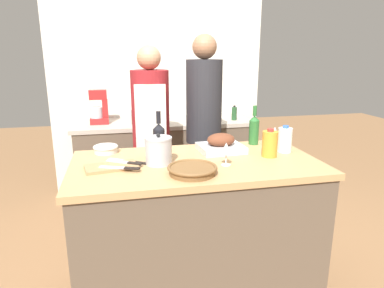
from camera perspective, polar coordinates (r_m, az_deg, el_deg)
kitchen_island at (r=2.32m, az=0.65°, el=-13.95°), size 1.53×0.80×0.94m
back_counter at (r=3.73m, az=-4.66°, el=-2.91°), size 1.84×0.60×0.90m
back_wall at (r=3.91m, az=-5.63°, el=10.25°), size 2.34×0.10×2.55m
roasting_pan at (r=2.35m, az=4.84°, el=-0.07°), size 0.31×0.27×0.13m
wicker_basket at (r=1.91m, az=0.05°, el=-4.28°), size 0.28×0.28×0.05m
cutting_board at (r=2.06m, az=-13.30°, el=-3.72°), size 0.32×0.21×0.02m
stock_pot at (r=2.08m, az=-5.59°, el=-1.09°), size 0.16×0.16×0.19m
mixing_bowl at (r=2.38m, az=-14.19°, el=-0.78°), size 0.17×0.17×0.05m
juice_jug at (r=2.27m, az=12.80°, el=0.06°), size 0.10×0.10×0.18m
milk_jug at (r=2.40m, az=15.21°, el=0.69°), size 0.09×0.09×0.18m
wine_bottle_green at (r=2.20m, az=-5.52°, el=0.76°), size 0.07×0.07×0.30m
wine_bottle_dark at (r=2.55m, az=10.29°, el=2.45°), size 0.07×0.07×0.29m
wine_glass_left at (r=2.55m, az=13.61°, el=1.94°), size 0.07×0.07×0.14m
wine_glass_right at (r=2.04m, az=5.72°, el=-0.83°), size 0.07×0.07×0.14m
knife_chef at (r=2.15m, az=-10.22°, el=-2.91°), size 0.26×0.19×0.01m
knife_paring at (r=2.09m, az=-11.06°, el=-3.02°), size 0.21×0.15×0.01m
knife_bread at (r=2.00m, az=-11.74°, el=-3.90°), size 0.23×0.11×0.01m
stand_mixer at (r=3.57m, az=-15.24°, el=5.52°), size 0.18×0.14×0.34m
condiment_bottle_tall at (r=3.47m, az=-9.54°, el=4.46°), size 0.06×0.06×0.16m
condiment_bottle_short at (r=3.68m, az=7.04°, el=5.09°), size 0.06×0.06×0.16m
person_cook_aproned at (r=2.88m, az=-6.79°, el=1.42°), size 0.31×0.32×1.65m
person_cook_guest at (r=2.97m, az=1.98°, el=3.05°), size 0.31×0.31×1.74m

